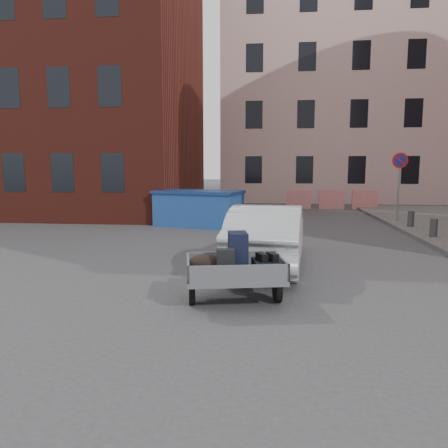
# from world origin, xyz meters

# --- Properties ---
(ground) EXTENTS (120.00, 120.00, 0.00)m
(ground) POSITION_xyz_m (0.00, 0.00, 0.00)
(ground) COLOR #38383A
(ground) RESTS_ON ground
(building_brick) EXTENTS (12.00, 10.00, 14.00)m
(building_brick) POSITION_xyz_m (-9.00, 13.00, 7.00)
(building_brick) COLOR #591E16
(building_brick) RESTS_ON ground
(building_pink) EXTENTS (16.00, 8.00, 14.00)m
(building_pink) POSITION_xyz_m (6.00, 22.00, 7.00)
(building_pink) COLOR #CDA89D
(building_pink) RESTS_ON ground
(no_parking_sign) EXTENTS (0.60, 0.09, 2.65)m
(no_parking_sign) POSITION_xyz_m (6.00, 9.48, 2.01)
(no_parking_sign) COLOR gray
(no_parking_sign) RESTS_ON sidewalk
(barriers) EXTENTS (4.70, 0.18, 1.00)m
(barriers) POSITION_xyz_m (4.20, 15.00, 0.50)
(barriers) COLOR red
(barriers) RESTS_ON ground
(trailer) EXTENTS (1.78, 1.93, 1.20)m
(trailer) POSITION_xyz_m (0.42, -1.15, 0.61)
(trailer) COLOR black
(trailer) RESTS_ON ground
(dumpster) EXTENTS (3.54, 2.47, 1.35)m
(dumpster) POSITION_xyz_m (-1.69, 8.00, 0.68)
(dumpster) COLOR #204898
(dumpster) RESTS_ON ground
(silver_car) EXTENTS (1.88, 4.43, 1.42)m
(silver_car) POSITION_xyz_m (0.96, 1.65, 0.71)
(silver_car) COLOR #B4B7BC
(silver_car) RESTS_ON ground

